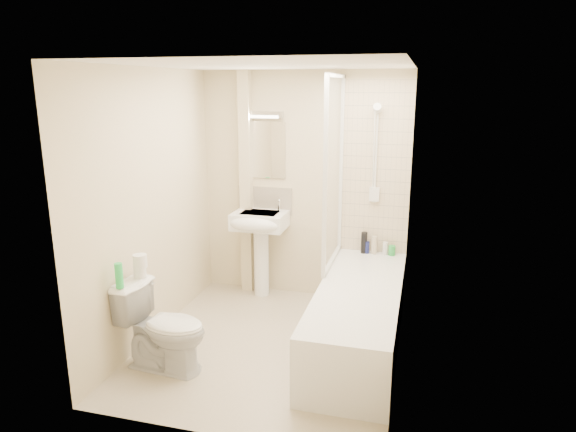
# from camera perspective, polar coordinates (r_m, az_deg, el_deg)

# --- Properties ---
(floor) EXTENTS (2.50, 2.50, 0.00)m
(floor) POSITION_cam_1_polar(r_m,az_deg,el_deg) (4.71, -1.96, -14.17)
(floor) COLOR beige
(floor) RESTS_ON ground
(wall_back) EXTENTS (2.20, 0.02, 2.40)m
(wall_back) POSITION_cam_1_polar(r_m,az_deg,el_deg) (5.45, 1.75, 3.26)
(wall_back) COLOR beige
(wall_back) RESTS_ON ground
(wall_left) EXTENTS (0.02, 2.50, 2.40)m
(wall_left) POSITION_cam_1_polar(r_m,az_deg,el_deg) (4.70, -15.03, 0.97)
(wall_left) COLOR beige
(wall_left) RESTS_ON ground
(wall_right) EXTENTS (0.02, 2.50, 2.40)m
(wall_right) POSITION_cam_1_polar(r_m,az_deg,el_deg) (4.09, 12.80, -0.86)
(wall_right) COLOR beige
(wall_right) RESTS_ON ground
(ceiling) EXTENTS (2.20, 2.50, 0.02)m
(ceiling) POSITION_cam_1_polar(r_m,az_deg,el_deg) (4.14, -2.25, 16.44)
(ceiling) COLOR white
(ceiling) RESTS_ON wall_back
(tile_back) EXTENTS (0.70, 0.01, 1.75)m
(tile_back) POSITION_cam_1_polar(r_m,az_deg,el_deg) (5.28, 9.72, 5.18)
(tile_back) COLOR beige
(tile_back) RESTS_ON wall_back
(tile_right) EXTENTS (0.01, 2.10, 1.75)m
(tile_right) POSITION_cam_1_polar(r_m,az_deg,el_deg) (4.24, 12.92, 2.78)
(tile_right) COLOR beige
(tile_right) RESTS_ON wall_right
(pipe_boxing) EXTENTS (0.12, 0.12, 2.40)m
(pipe_boxing) POSITION_cam_1_polar(r_m,az_deg,el_deg) (5.56, -4.63, 3.45)
(pipe_boxing) COLOR beige
(pipe_boxing) RESTS_ON ground
(splashback) EXTENTS (0.60, 0.02, 0.30)m
(splashback) POSITION_cam_1_polar(r_m,az_deg,el_deg) (5.58, -2.55, 1.74)
(splashback) COLOR beige
(splashback) RESTS_ON wall_back
(mirror) EXTENTS (0.46, 0.01, 0.60)m
(mirror) POSITION_cam_1_polar(r_m,az_deg,el_deg) (5.49, -2.62, 7.35)
(mirror) COLOR white
(mirror) RESTS_ON wall_back
(strip_light) EXTENTS (0.42, 0.07, 0.07)m
(strip_light) POSITION_cam_1_polar(r_m,az_deg,el_deg) (5.43, -2.74, 11.19)
(strip_light) COLOR silver
(strip_light) RESTS_ON wall_back
(bathtub) EXTENTS (0.70, 2.10, 0.55)m
(bathtub) POSITION_cam_1_polar(r_m,az_deg,el_deg) (4.62, 7.86, -10.90)
(bathtub) COLOR white
(bathtub) RESTS_ON ground
(shower_screen) EXTENTS (0.04, 0.92, 1.80)m
(shower_screen) POSITION_cam_1_polar(r_m,az_deg,el_deg) (4.89, 5.14, 4.90)
(shower_screen) COLOR white
(shower_screen) RESTS_ON bathtub
(shower_fixture) EXTENTS (0.10, 0.16, 0.99)m
(shower_fixture) POSITION_cam_1_polar(r_m,az_deg,el_deg) (5.22, 9.71, 6.41)
(shower_fixture) COLOR white
(shower_fixture) RESTS_ON wall_back
(pedestal_sink) EXTENTS (0.56, 0.50, 1.07)m
(pedestal_sink) POSITION_cam_1_polar(r_m,az_deg,el_deg) (5.44, -3.23, -1.60)
(pedestal_sink) COLOR white
(pedestal_sink) RESTS_ON ground
(bottle_black_b) EXTENTS (0.06, 0.06, 0.22)m
(bottle_black_b) POSITION_cam_1_polar(r_m,az_deg,el_deg) (5.38, 8.45, -2.95)
(bottle_black_b) COLOR black
(bottle_black_b) RESTS_ON bathtub
(bottle_blue) EXTENTS (0.05, 0.05, 0.13)m
(bottle_blue) POSITION_cam_1_polar(r_m,az_deg,el_deg) (5.40, 8.74, -3.46)
(bottle_blue) COLOR navy
(bottle_blue) RESTS_ON bathtub
(bottle_cream) EXTENTS (0.06, 0.06, 0.19)m
(bottle_cream) POSITION_cam_1_polar(r_m,az_deg,el_deg) (5.38, 9.55, -3.20)
(bottle_cream) COLOR beige
(bottle_cream) RESTS_ON bathtub
(bottle_white_b) EXTENTS (0.05, 0.05, 0.13)m
(bottle_white_b) POSITION_cam_1_polar(r_m,az_deg,el_deg) (5.38, 10.75, -3.56)
(bottle_white_b) COLOR silver
(bottle_white_b) RESTS_ON bathtub
(bottle_green) EXTENTS (0.07, 0.07, 0.10)m
(bottle_green) POSITION_cam_1_polar(r_m,az_deg,el_deg) (5.38, 11.47, -3.77)
(bottle_green) COLOR green
(bottle_green) RESTS_ON bathtub
(toilet) EXTENTS (0.53, 0.78, 0.73)m
(toilet) POSITION_cam_1_polar(r_m,az_deg,el_deg) (4.33, -13.63, -11.90)
(toilet) COLOR white
(toilet) RESTS_ON ground
(toilet_roll_lower) EXTENTS (0.10, 0.10, 0.10)m
(toilet_roll_lower) POSITION_cam_1_polar(r_m,az_deg,el_deg) (4.37, -16.15, -5.90)
(toilet_roll_lower) COLOR white
(toilet_roll_lower) RESTS_ON toilet
(toilet_roll_upper) EXTENTS (0.11, 0.11, 0.10)m
(toilet_roll_upper) POSITION_cam_1_polar(r_m,az_deg,el_deg) (4.29, -16.12, -4.82)
(toilet_roll_upper) COLOR white
(toilet_roll_upper) RESTS_ON toilet_roll_lower
(green_bottle) EXTENTS (0.06, 0.06, 0.20)m
(green_bottle) POSITION_cam_1_polar(r_m,az_deg,el_deg) (4.18, -18.26, -6.32)
(green_bottle) COLOR #2ACB55
(green_bottle) RESTS_ON toilet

